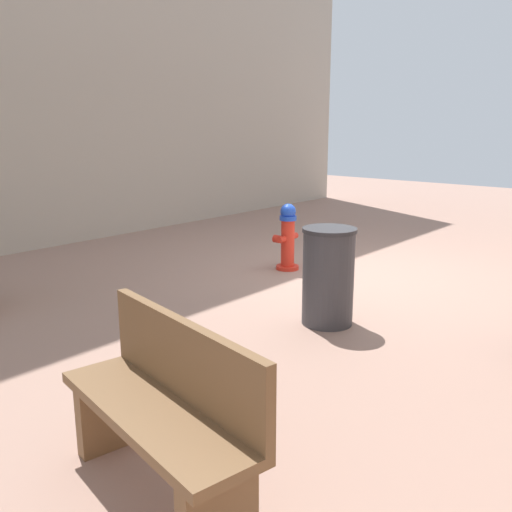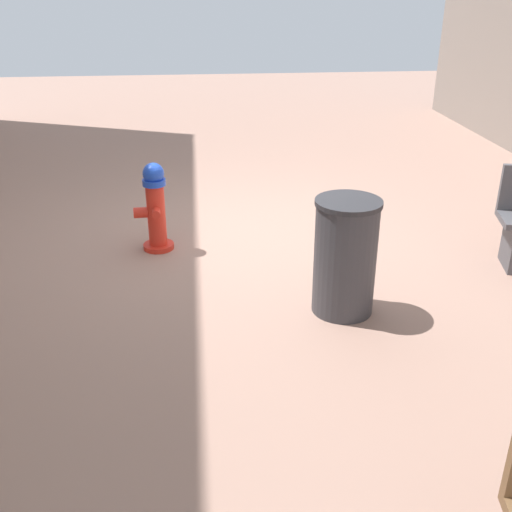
# 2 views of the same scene
# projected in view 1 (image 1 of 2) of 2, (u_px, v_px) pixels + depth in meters

# --- Properties ---
(ground_plane) EXTENTS (23.40, 23.40, 0.00)m
(ground_plane) POSITION_uv_depth(u_px,v_px,m) (350.00, 275.00, 7.31)
(ground_plane) COLOR #9E7A6B
(fire_hydrant) EXTENTS (0.38, 0.41, 0.90)m
(fire_hydrant) POSITION_uv_depth(u_px,v_px,m) (287.00, 237.00, 7.52)
(fire_hydrant) COLOR red
(fire_hydrant) RESTS_ON ground_plane
(bench_far) EXTENTS (1.49, 0.69, 0.95)m
(bench_far) POSITION_uv_depth(u_px,v_px,m) (165.00, 409.00, 2.95)
(bench_far) COLOR brown
(bench_far) RESTS_ON ground_plane
(trash_bin) EXTENTS (0.53, 0.53, 0.97)m
(trash_bin) POSITION_uv_depth(u_px,v_px,m) (328.00, 276.00, 5.46)
(trash_bin) COLOR #38383D
(trash_bin) RESTS_ON ground_plane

